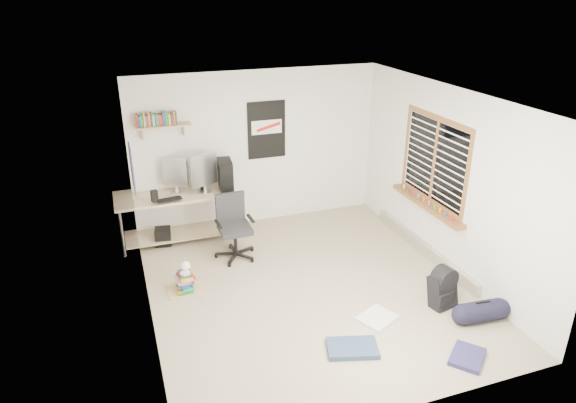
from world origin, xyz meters
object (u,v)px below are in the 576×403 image
object	(u,v)px
office_chair	(235,227)
book_stack	(184,281)
desk	(176,217)
backpack	(442,291)
duffel_bag	(481,311)

from	to	relation	value
office_chair	book_stack	size ratio (longest dim) A/B	2.12
desk	backpack	bearing A→B (deg)	-31.16
duffel_bag	office_chair	bearing A→B (deg)	138.48
backpack	duffel_bag	size ratio (longest dim) A/B	0.85
office_chair	book_stack	bearing A→B (deg)	-145.12
desk	duffel_bag	size ratio (longest dim) A/B	3.49
backpack	book_stack	xyz separation A→B (m)	(-2.96, 1.38, -0.05)
backpack	book_stack	world-z (taller)	backpack
office_chair	duffel_bag	xyz separation A→B (m)	(2.35, -2.47, -0.35)
desk	backpack	xyz separation A→B (m)	(2.83, -2.91, -0.16)
office_chair	book_stack	distance (m)	1.12
office_chair	duffel_bag	world-z (taller)	office_chair
desk	duffel_bag	bearing A→B (deg)	-32.75
backpack	office_chair	bearing A→B (deg)	124.16
desk	office_chair	size ratio (longest dim) A/B	1.86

